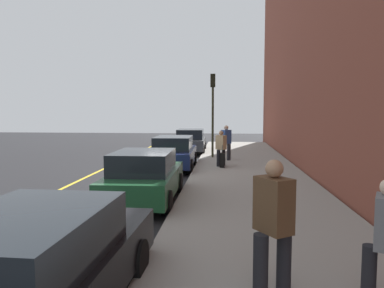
{
  "coord_description": "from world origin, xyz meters",
  "views": [
    {
      "loc": [
        -16.36,
        -2.36,
        2.65
      ],
      "look_at": [
        -0.75,
        -0.96,
        1.26
      ],
      "focal_mm": 34.53,
      "sensor_mm": 36.0,
      "label": 1
    }
  ],
  "objects_px": {
    "traffic_light_pole": "(213,101)",
    "pedestrian_tan_coat": "(221,147)",
    "parked_car_navy": "(174,153)",
    "parked_car_charcoal": "(191,141)",
    "rolling_suitcase": "(222,160)",
    "pedestrian_blue_coat": "(226,142)",
    "pedestrian_brown_coat": "(273,223)",
    "parked_car_green": "(144,177)",
    "parked_car_black": "(35,271)"
  },
  "relations": [
    {
      "from": "parked_car_black",
      "to": "pedestrian_blue_coat",
      "type": "relative_size",
      "value": 2.64
    },
    {
      "from": "parked_car_green",
      "to": "traffic_light_pole",
      "type": "distance_m",
      "value": 10.08
    },
    {
      "from": "parked_car_charcoal",
      "to": "pedestrian_tan_coat",
      "type": "height_order",
      "value": "pedestrian_tan_coat"
    },
    {
      "from": "traffic_light_pole",
      "to": "rolling_suitcase",
      "type": "height_order",
      "value": "traffic_light_pole"
    },
    {
      "from": "pedestrian_brown_coat",
      "to": "parked_car_navy",
      "type": "bearing_deg",
      "value": 14.29
    },
    {
      "from": "parked_car_green",
      "to": "rolling_suitcase",
      "type": "height_order",
      "value": "parked_car_green"
    },
    {
      "from": "parked_car_charcoal",
      "to": "pedestrian_blue_coat",
      "type": "relative_size",
      "value": 2.43
    },
    {
      "from": "pedestrian_blue_coat",
      "to": "pedestrian_brown_coat",
      "type": "xyz_separation_m",
      "value": [
        -14.08,
        -0.6,
        0.04
      ]
    },
    {
      "from": "pedestrian_tan_coat",
      "to": "rolling_suitcase",
      "type": "relative_size",
      "value": 1.63
    },
    {
      "from": "parked_car_green",
      "to": "pedestrian_tan_coat",
      "type": "bearing_deg",
      "value": -18.5
    },
    {
      "from": "traffic_light_pole",
      "to": "rolling_suitcase",
      "type": "bearing_deg",
      "value": -171.29
    },
    {
      "from": "parked_car_navy",
      "to": "parked_car_charcoal",
      "type": "xyz_separation_m",
      "value": [
        6.78,
        -0.14,
        -0.0
      ]
    },
    {
      "from": "parked_car_charcoal",
      "to": "pedestrian_brown_coat",
      "type": "relative_size",
      "value": 2.32
    },
    {
      "from": "parked_car_green",
      "to": "rolling_suitcase",
      "type": "relative_size",
      "value": 4.3
    },
    {
      "from": "parked_car_black",
      "to": "parked_car_navy",
      "type": "height_order",
      "value": "same"
    },
    {
      "from": "pedestrian_blue_coat",
      "to": "pedestrian_tan_coat",
      "type": "xyz_separation_m",
      "value": [
        -2.2,
        0.23,
        -0.08
      ]
    },
    {
      "from": "parked_car_black",
      "to": "pedestrian_tan_coat",
      "type": "height_order",
      "value": "pedestrian_tan_coat"
    },
    {
      "from": "pedestrian_tan_coat",
      "to": "parked_car_navy",
      "type": "bearing_deg",
      "value": 93.71
    },
    {
      "from": "pedestrian_tan_coat",
      "to": "pedestrian_brown_coat",
      "type": "bearing_deg",
      "value": -175.99
    },
    {
      "from": "pedestrian_brown_coat",
      "to": "traffic_light_pole",
      "type": "distance_m",
      "value": 15.3
    },
    {
      "from": "pedestrian_blue_coat",
      "to": "traffic_light_pole",
      "type": "xyz_separation_m",
      "value": [
        1.03,
        0.73,
        2.08
      ]
    },
    {
      "from": "parked_car_charcoal",
      "to": "pedestrian_tan_coat",
      "type": "xyz_separation_m",
      "value": [
        -6.64,
        -2.02,
        0.26
      ]
    },
    {
      "from": "pedestrian_blue_coat",
      "to": "pedestrian_tan_coat",
      "type": "bearing_deg",
      "value": 173.93
    },
    {
      "from": "pedestrian_brown_coat",
      "to": "traffic_light_pole",
      "type": "bearing_deg",
      "value": 5.03
    },
    {
      "from": "pedestrian_blue_coat",
      "to": "pedestrian_tan_coat",
      "type": "height_order",
      "value": "pedestrian_blue_coat"
    },
    {
      "from": "parked_car_green",
      "to": "traffic_light_pole",
      "type": "xyz_separation_m",
      "value": [
        9.64,
        -1.65,
        2.42
      ]
    },
    {
      "from": "parked_car_charcoal",
      "to": "traffic_light_pole",
      "type": "relative_size",
      "value": 0.96
    },
    {
      "from": "parked_car_green",
      "to": "pedestrian_brown_coat",
      "type": "relative_size",
      "value": 2.3
    },
    {
      "from": "parked_car_green",
      "to": "parked_car_navy",
      "type": "xyz_separation_m",
      "value": [
        6.27,
        0.01,
        0.0
      ]
    },
    {
      "from": "traffic_light_pole",
      "to": "pedestrian_tan_coat",
      "type": "bearing_deg",
      "value": -171.24
    },
    {
      "from": "traffic_light_pole",
      "to": "parked_car_green",
      "type": "bearing_deg",
      "value": 170.3
    },
    {
      "from": "parked_car_navy",
      "to": "rolling_suitcase",
      "type": "xyz_separation_m",
      "value": [
        -0.28,
        -2.22,
        -0.29
      ]
    },
    {
      "from": "parked_car_navy",
      "to": "parked_car_black",
      "type": "bearing_deg",
      "value": -179.53
    },
    {
      "from": "parked_car_charcoal",
      "to": "pedestrian_brown_coat",
      "type": "bearing_deg",
      "value": -171.25
    },
    {
      "from": "pedestrian_tan_coat",
      "to": "parked_car_green",
      "type": "bearing_deg",
      "value": 161.5
    },
    {
      "from": "parked_car_navy",
      "to": "pedestrian_brown_coat",
      "type": "bearing_deg",
      "value": -165.71
    },
    {
      "from": "traffic_light_pole",
      "to": "pedestrian_brown_coat",
      "type": "bearing_deg",
      "value": -174.97
    },
    {
      "from": "parked_car_navy",
      "to": "parked_car_charcoal",
      "type": "relative_size",
      "value": 1.03
    },
    {
      "from": "parked_car_navy",
      "to": "traffic_light_pole",
      "type": "bearing_deg",
      "value": -26.22
    },
    {
      "from": "pedestrian_blue_coat",
      "to": "rolling_suitcase",
      "type": "bearing_deg",
      "value": 176.23
    },
    {
      "from": "parked_car_black",
      "to": "parked_car_green",
      "type": "height_order",
      "value": "same"
    },
    {
      "from": "pedestrian_blue_coat",
      "to": "rolling_suitcase",
      "type": "distance_m",
      "value": 2.7
    },
    {
      "from": "pedestrian_tan_coat",
      "to": "rolling_suitcase",
      "type": "xyz_separation_m",
      "value": [
        -0.42,
        -0.06,
        -0.54
      ]
    },
    {
      "from": "parked_car_green",
      "to": "pedestrian_blue_coat",
      "type": "height_order",
      "value": "pedestrian_blue_coat"
    },
    {
      "from": "parked_car_charcoal",
      "to": "traffic_light_pole",
      "type": "distance_m",
      "value": 4.45
    },
    {
      "from": "parked_car_green",
      "to": "parked_car_charcoal",
      "type": "height_order",
      "value": "same"
    },
    {
      "from": "parked_car_black",
      "to": "rolling_suitcase",
      "type": "bearing_deg",
      "value": -9.7
    },
    {
      "from": "parked_car_black",
      "to": "pedestrian_brown_coat",
      "type": "height_order",
      "value": "pedestrian_brown_coat"
    },
    {
      "from": "parked_car_green",
      "to": "traffic_light_pole",
      "type": "height_order",
      "value": "traffic_light_pole"
    },
    {
      "from": "parked_car_charcoal",
      "to": "pedestrian_brown_coat",
      "type": "distance_m",
      "value": 18.74
    }
  ]
}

